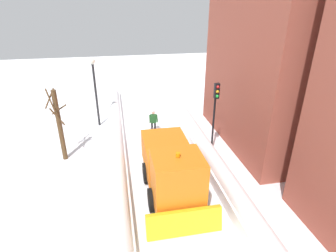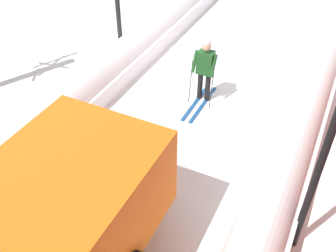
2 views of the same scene
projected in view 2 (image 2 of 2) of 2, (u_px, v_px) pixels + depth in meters
skier at (205, 67)px, 10.13m from camera, size 0.62×1.80×1.81m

